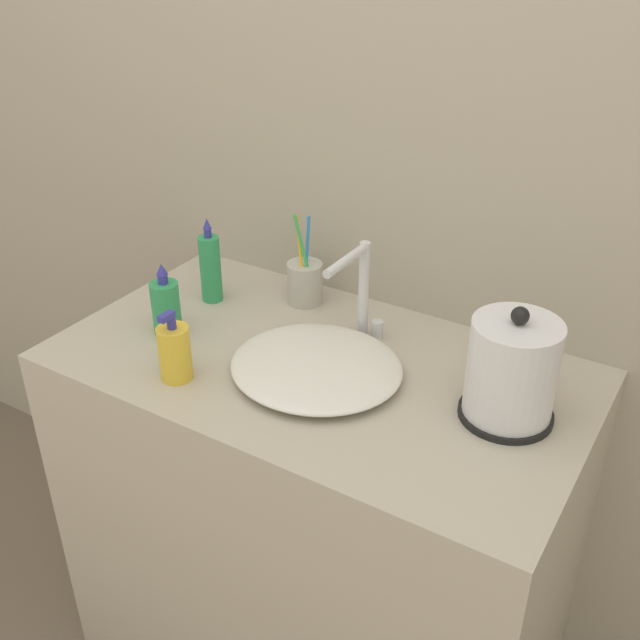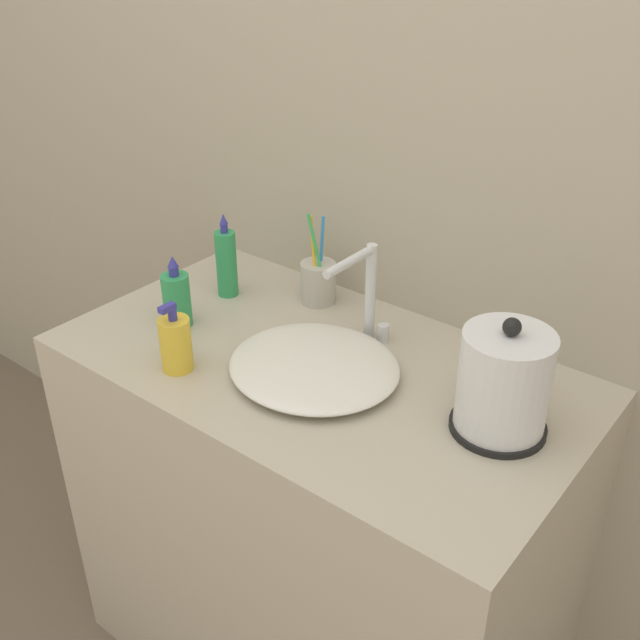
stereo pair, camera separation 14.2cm
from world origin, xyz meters
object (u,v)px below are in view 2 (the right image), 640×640
at_px(shampoo_bottle, 177,298).
at_px(lotion_bottle, 176,343).
at_px(electric_kettle, 503,386).
at_px(toothbrush_cup, 318,281).
at_px(faucet, 367,290).
at_px(mouthwash_bottle, 226,262).

bearing_deg(shampoo_bottle, lotion_bottle, -42.93).
relative_size(electric_kettle, toothbrush_cup, 1.02).
bearing_deg(faucet, toothbrush_cup, 157.64).
height_order(electric_kettle, mouthwash_bottle, electric_kettle).
xyz_separation_m(electric_kettle, mouthwash_bottle, (-0.72, 0.07, -0.01)).
height_order(faucet, mouthwash_bottle, faucet).
height_order(faucet, shampoo_bottle, faucet).
bearing_deg(mouthwash_bottle, faucet, 4.03).
distance_m(shampoo_bottle, mouthwash_bottle, 0.17).
relative_size(faucet, mouthwash_bottle, 1.05).
relative_size(lotion_bottle, shampoo_bottle, 0.90).
bearing_deg(electric_kettle, shampoo_bottle, -172.42).
distance_m(toothbrush_cup, lotion_bottle, 0.39).
distance_m(electric_kettle, toothbrush_cup, 0.56).
bearing_deg(mouthwash_bottle, electric_kettle, -5.75).
bearing_deg(lotion_bottle, toothbrush_cup, 83.84).
xyz_separation_m(faucet, toothbrush_cup, (-0.18, 0.08, -0.07)).
distance_m(electric_kettle, lotion_bottle, 0.62).
relative_size(faucet, lotion_bottle, 1.44).
bearing_deg(shampoo_bottle, electric_kettle, 7.58).
height_order(toothbrush_cup, lotion_bottle, toothbrush_cup).
height_order(faucet, toothbrush_cup, toothbrush_cup).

